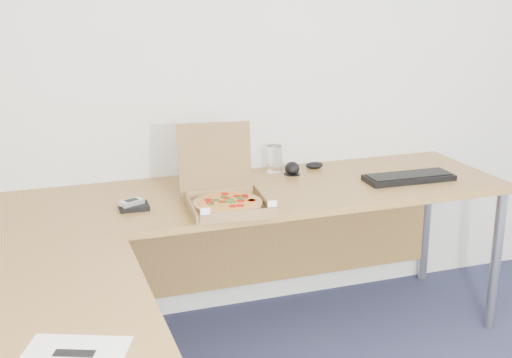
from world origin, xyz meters
name	(u,v)px	position (x,y,z in m)	size (l,w,h in m)	color
desk	(189,241)	(-0.82, 0.97, 0.70)	(2.50, 2.20, 0.73)	olive
pizza_box	(226,199)	(-0.61, 1.21, 0.77)	(0.32, 0.37, 0.32)	olive
drinking_glass	(274,159)	(-0.22, 1.66, 0.80)	(0.07, 0.07, 0.13)	silver
keyboard	(409,178)	(0.32, 1.31, 0.74)	(0.42, 0.15, 0.03)	black
mouse	(314,165)	(-0.01, 1.65, 0.75)	(0.09, 0.06, 0.03)	black
wallet	(134,207)	(-0.97, 1.32, 0.74)	(0.12, 0.10, 0.02)	black
phone	(131,202)	(-0.98, 1.32, 0.76)	(0.10, 0.05, 0.02)	#B2B5BA
paper_sheet	(74,353)	(-1.31, 0.24, 0.73)	(0.27, 0.19, 0.00)	white
dome_speaker	(292,168)	(-0.16, 1.58, 0.76)	(0.08, 0.08, 0.07)	black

